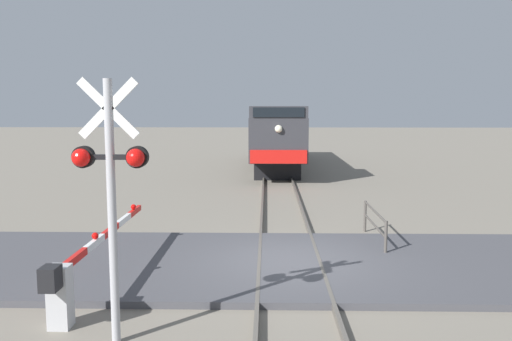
{
  "coord_description": "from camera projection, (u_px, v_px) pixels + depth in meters",
  "views": [
    {
      "loc": [
        -0.54,
        -12.02,
        3.8
      ],
      "look_at": [
        -0.89,
        4.41,
        1.75
      ],
      "focal_mm": 36.55,
      "sensor_mm": 36.0,
      "label": 1
    }
  ],
  "objects": [
    {
      "name": "rail_track_right",
      "position": [
        320.0,
        264.0,
        12.36
      ],
      "size": [
        0.08,
        80.0,
        0.15
      ],
      "primitive_type": "cube",
      "color": "#59544C",
      "rests_on": "ground_plane"
    },
    {
      "name": "ground_plane",
      "position": [
        289.0,
        266.0,
        12.38
      ],
      "size": [
        160.0,
        160.0,
        0.0
      ],
      "primitive_type": "plane",
      "color": "gray"
    },
    {
      "name": "guard_railing",
      "position": [
        375.0,
        222.0,
        14.36
      ],
      "size": [
        0.08,
        2.84,
        0.95
      ],
      "color": "#4C4742",
      "rests_on": "ground_plane"
    },
    {
      "name": "locomotive",
      "position": [
        276.0,
        136.0,
        31.81
      ],
      "size": [
        2.84,
        15.37,
        3.78
      ],
      "color": "black",
      "rests_on": "ground_plane"
    },
    {
      "name": "rail_track_left",
      "position": [
        259.0,
        263.0,
        12.39
      ],
      "size": [
        0.08,
        80.0,
        0.15
      ],
      "primitive_type": "cube",
      "color": "#59544C",
      "rests_on": "ground_plane"
    },
    {
      "name": "crossing_signal",
      "position": [
        110.0,
        180.0,
        8.06
      ],
      "size": [
        1.18,
        0.33,
        4.23
      ],
      "color": "#ADADB2",
      "rests_on": "ground_plane"
    },
    {
      "name": "crossing_gate",
      "position": [
        78.0,
        269.0,
        9.74
      ],
      "size": [
        0.36,
        6.16,
        1.2
      ],
      "color": "silver",
      "rests_on": "ground_plane"
    },
    {
      "name": "road_surface",
      "position": [
        289.0,
        263.0,
        12.37
      ],
      "size": [
        36.0,
        5.37,
        0.14
      ],
      "primitive_type": "cube",
      "color": "#47474C",
      "rests_on": "ground_plane"
    }
  ]
}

